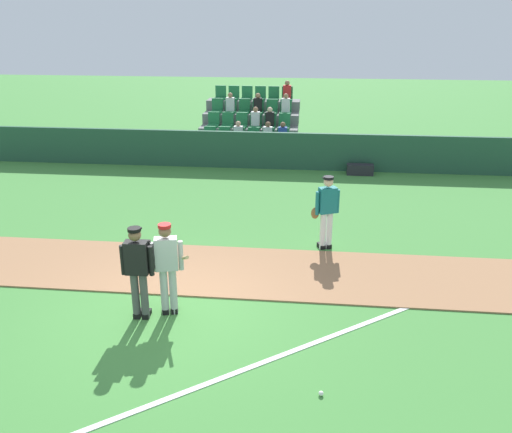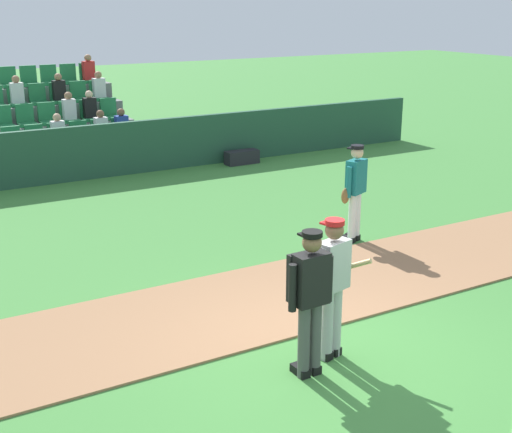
{
  "view_description": "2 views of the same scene",
  "coord_description": "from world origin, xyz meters",
  "px_view_note": "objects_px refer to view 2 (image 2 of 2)",
  "views": [
    {
      "loc": [
        2.51,
        -8.46,
        5.14
      ],
      "look_at": [
        1.4,
        1.72,
        1.29
      ],
      "focal_mm": 37.57,
      "sensor_mm": 36.0,
      "label": 1
    },
    {
      "loc": [
        -4.59,
        -6.18,
        4.16
      ],
      "look_at": [
        0.22,
        2.1,
        1.17
      ],
      "focal_mm": 48.75,
      "sensor_mm": 36.0,
      "label": 2
    }
  ],
  "objects_px": {
    "batter_grey_jersey": "(333,283)",
    "equipment_bag": "(242,157)",
    "umpire_home_plate": "(309,295)",
    "runner_teal_jersey": "(355,190)"
  },
  "relations": [
    {
      "from": "batter_grey_jersey",
      "to": "equipment_bag",
      "type": "distance_m",
      "value": 10.56
    },
    {
      "from": "batter_grey_jersey",
      "to": "umpire_home_plate",
      "type": "relative_size",
      "value": 1.0
    },
    {
      "from": "batter_grey_jersey",
      "to": "equipment_bag",
      "type": "height_order",
      "value": "batter_grey_jersey"
    },
    {
      "from": "runner_teal_jersey",
      "to": "equipment_bag",
      "type": "xyz_separation_m",
      "value": [
        1.28,
        6.43,
        -0.78
      ]
    },
    {
      "from": "runner_teal_jersey",
      "to": "equipment_bag",
      "type": "height_order",
      "value": "runner_teal_jersey"
    },
    {
      "from": "batter_grey_jersey",
      "to": "runner_teal_jersey",
      "type": "height_order",
      "value": "same"
    },
    {
      "from": "runner_teal_jersey",
      "to": "equipment_bag",
      "type": "distance_m",
      "value": 6.6
    },
    {
      "from": "runner_teal_jersey",
      "to": "batter_grey_jersey",
      "type": "bearing_deg",
      "value": -131.31
    },
    {
      "from": "umpire_home_plate",
      "to": "runner_teal_jersey",
      "type": "distance_m",
      "value": 4.8
    },
    {
      "from": "equipment_bag",
      "to": "runner_teal_jersey",
      "type": "bearing_deg",
      "value": -101.24
    }
  ]
}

